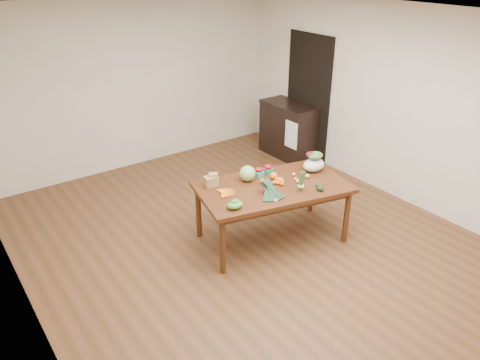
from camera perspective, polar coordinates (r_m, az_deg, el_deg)
floor at (r=5.93m, az=0.72°, el=-7.36°), size 6.00×6.00×0.00m
ceiling at (r=4.97m, az=0.90°, el=19.52°), size 5.00×6.00×0.02m
room_walls at (r=5.30m, az=0.80°, el=4.88°), size 5.02×6.02×2.70m
dining_table at (r=5.79m, az=3.90°, el=-3.96°), size 1.96×1.37×0.75m
doorway_dark at (r=8.09m, az=8.27°, el=9.95°), size 0.02×1.00×2.10m
cabinet at (r=8.21m, az=5.89°, el=6.08°), size 0.52×1.02×0.94m
dish_towel at (r=7.77m, az=6.25°, el=5.49°), size 0.02×0.28×0.45m
paper_bag at (r=5.56m, az=-3.55°, el=-0.03°), size 0.24×0.22×0.15m
cabbage at (r=5.67m, az=0.92°, el=0.80°), size 0.19×0.19×0.19m
strawberry_basket_a at (r=5.81m, az=2.29°, el=0.91°), size 0.12×0.12×0.09m
strawberry_basket_b at (r=5.90m, az=3.42°, el=1.26°), size 0.12×0.12×0.09m
orange_a at (r=5.61m, az=2.82°, el=-0.18°), size 0.07×0.07×0.07m
orange_b at (r=5.74m, az=4.14°, el=0.50°), size 0.09×0.09×0.09m
orange_c at (r=5.65m, az=4.82°, el=-0.04°), size 0.08×0.08×0.08m
mandarin_cluster at (r=5.64m, az=4.73°, el=-0.08°), size 0.22×0.22×0.08m
carrots at (r=5.41m, az=-1.47°, el=-1.49°), size 0.26×0.26×0.03m
snap_pea_bag at (r=5.09m, az=-0.62°, el=-3.03°), size 0.19×0.14×0.08m
kale_bunch at (r=5.30m, az=3.93°, el=-1.38°), size 0.40×0.46×0.16m
asparagus_bundle at (r=5.47m, az=7.46°, el=-0.12°), size 0.10×0.13×0.26m
potato_a at (r=5.74m, az=6.80°, el=0.11°), size 0.05×0.04×0.04m
potato_b at (r=5.68m, az=7.10°, el=-0.16°), size 0.06×0.05×0.05m
potato_c at (r=5.79m, az=7.64°, el=0.31°), size 0.05×0.04×0.04m
potato_d at (r=5.87m, az=6.58°, el=0.71°), size 0.05×0.04×0.04m
potato_e at (r=5.83m, az=8.22°, el=0.49°), size 0.06×0.05×0.05m
avocado_a at (r=5.53m, az=9.76°, el=-1.04°), size 0.09×0.11×0.06m
avocado_b at (r=5.60m, az=9.61°, el=-0.71°), size 0.09×0.11×0.06m
salad_bag at (r=5.99m, az=9.00°, el=2.13°), size 0.34×0.29×0.23m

